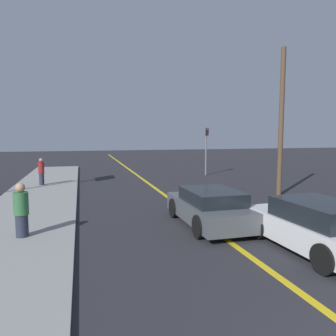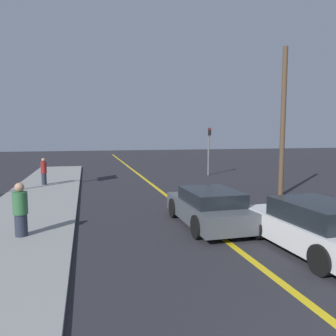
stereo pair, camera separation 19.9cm
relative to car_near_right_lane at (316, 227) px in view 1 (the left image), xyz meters
The scene contains 8 objects.
road_center_line 12.98m from the car_near_right_lane, 98.25° to the left, with size 0.20×60.00×0.01m.
sidewalk_left 12.39m from the car_near_right_lane, 129.84° to the left, with size 3.54×29.36×0.12m.
car_near_right_lane is the anchor object (origin of this frame).
car_ahead_center 3.50m from the car_near_right_lane, 120.02° to the left, with size 1.99×4.16×1.24m.
pedestrian_near_curb 8.18m from the car_near_right_lane, 158.94° to the left, with size 0.41×0.41×1.57m.
pedestrian_mid_group 15.40m from the car_near_right_lane, 121.99° to the left, with size 0.33×0.33×1.57m.
traffic_light 16.07m from the car_near_right_lane, 78.73° to the left, with size 0.18×0.40×3.52m.
utility_pole 8.59m from the car_near_right_lane, 62.87° to the left, with size 0.24×0.24×7.26m.
Camera 1 is at (-4.08, -1.92, 3.09)m, focal length 35.00 mm.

